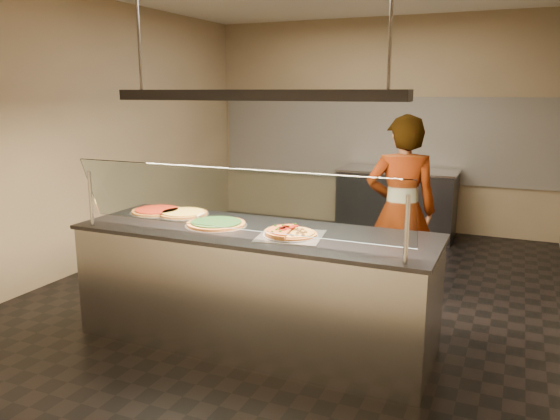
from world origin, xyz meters
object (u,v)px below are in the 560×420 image
at_px(half_pizza_pepperoni, 279,230).
at_px(heat_lamp_housing, 253,95).
at_px(prep_table, 397,202).
at_px(sneeze_guard, 232,200).
at_px(perforated_tray, 291,235).
at_px(pizza_spatula, 202,216).
at_px(serving_counter, 255,286).
at_px(pizza_spinach, 216,224).
at_px(half_pizza_sausage, 302,234).
at_px(pizza_cheese, 184,213).
at_px(pizza_tomato, 157,211).
at_px(worker, 401,211).

relative_size(half_pizza_pepperoni, heat_lamp_housing, 0.18).
bearing_deg(prep_table, sneeze_guard, -94.65).
height_order(sneeze_guard, half_pizza_pepperoni, sneeze_guard).
xyz_separation_m(sneeze_guard, prep_table, (0.34, 4.12, -0.76)).
relative_size(perforated_tray, pizza_spatula, 2.29).
distance_m(serving_counter, perforated_tray, 0.58).
xyz_separation_m(sneeze_guard, pizza_spinach, (-0.33, 0.34, -0.28)).
xyz_separation_m(perforated_tray, half_pizza_sausage, (0.09, -0.00, 0.02)).
bearing_deg(pizza_cheese, pizza_tomato, -178.07).
distance_m(serving_counter, pizza_cheese, 0.95).
xyz_separation_m(sneeze_guard, perforated_tray, (0.33, 0.27, -0.29)).
xyz_separation_m(sneeze_guard, worker, (0.87, 1.64, -0.34)).
distance_m(sneeze_guard, half_pizza_pepperoni, 0.45).
bearing_deg(prep_table, half_pizza_sausage, -88.61).
bearing_deg(prep_table, pizza_spatula, -103.50).
distance_m(pizza_cheese, prep_table, 3.76).
height_order(half_pizza_sausage, pizza_spinach, half_pizza_sausage).
bearing_deg(half_pizza_pepperoni, sneeze_guard, -131.58).
distance_m(pizza_tomato, heat_lamp_housing, 1.48).
height_order(pizza_cheese, pizza_spatula, pizza_spatula).
bearing_deg(sneeze_guard, pizza_spinach, 134.72).
xyz_separation_m(half_pizza_pepperoni, half_pizza_sausage, (0.19, -0.00, -0.01)).
distance_m(half_pizza_pepperoni, pizza_spinach, 0.58).
relative_size(serving_counter, pizza_spinach, 5.68).
distance_m(pizza_spinach, pizza_tomato, 0.76).
bearing_deg(half_pizza_sausage, pizza_tomato, 169.14).
relative_size(half_pizza_pepperoni, pizza_tomato, 0.89).
bearing_deg(heat_lamp_housing, prep_table, 84.93).
height_order(half_pizza_pepperoni, heat_lamp_housing, heat_lamp_housing).
distance_m(serving_counter, pizza_spinach, 0.59).
xyz_separation_m(perforated_tray, worker, (0.54, 1.37, -0.05)).
bearing_deg(pizza_cheese, half_pizza_pepperoni, -15.73).
relative_size(sneeze_guard, pizza_spatula, 11.05).
bearing_deg(pizza_spatula, pizza_tomato, 169.64).
bearing_deg(worker, half_pizza_pepperoni, 48.96).
height_order(pizza_cheese, worker, worker).
bearing_deg(heat_lamp_housing, serving_counter, 0.00).
bearing_deg(sneeze_guard, heat_lamp_housing, 90.00).
relative_size(serving_counter, pizza_tomato, 6.09).
relative_size(serving_counter, half_pizza_pepperoni, 6.86).
xyz_separation_m(half_pizza_pepperoni, pizza_tomato, (-1.31, 0.28, -0.02)).
distance_m(half_pizza_pepperoni, pizza_tomato, 1.34).
height_order(serving_counter, prep_table, same).
height_order(half_pizza_pepperoni, pizza_spinach, half_pizza_pepperoni).
relative_size(sneeze_guard, pizza_spinach, 5.19).
distance_m(pizza_spinach, heat_lamp_housing, 1.06).
bearing_deg(worker, pizza_spatula, 23.54).
bearing_deg(half_pizza_pepperoni, prep_table, 88.63).
bearing_deg(perforated_tray, heat_lamp_housing, 168.05).
height_order(serving_counter, perforated_tray, perforated_tray).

